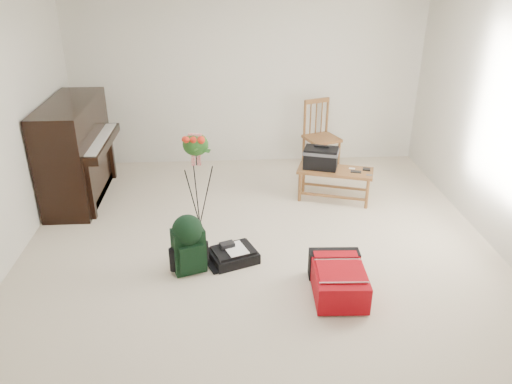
{
  "coord_description": "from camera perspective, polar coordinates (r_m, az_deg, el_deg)",
  "views": [
    {
      "loc": [
        -0.31,
        -4.34,
        2.83
      ],
      "look_at": [
        -0.02,
        0.35,
        0.6
      ],
      "focal_mm": 35.0,
      "sensor_mm": 36.0,
      "label": 1
    }
  ],
  "objects": [
    {
      "name": "bench",
      "position": [
        6.24,
        7.92,
        3.31
      ],
      "size": [
        0.99,
        0.63,
        0.71
      ],
      "rotation": [
        0.0,
        0.0,
        -0.31
      ],
      "color": "brown",
      "rests_on": "floor"
    },
    {
      "name": "red_suitcase",
      "position": [
        4.71,
        9.26,
        -9.51
      ],
      "size": [
        0.49,
        0.7,
        0.29
      ],
      "rotation": [
        0.0,
        0.0,
        -0.04
      ],
      "color": "#AA070F",
      "rests_on": "floor"
    },
    {
      "name": "flower_stand",
      "position": [
        5.59,
        -6.7,
        1.28
      ],
      "size": [
        0.43,
        0.43,
        1.14
      ],
      "rotation": [
        0.0,
        0.0,
        -0.23
      ],
      "color": "black",
      "rests_on": "floor"
    },
    {
      "name": "floor",
      "position": [
        5.19,
        0.5,
        -7.61
      ],
      "size": [
        5.0,
        5.5,
        0.01
      ],
      "primitive_type": "cube",
      "color": "beige",
      "rests_on": "ground"
    },
    {
      "name": "green_backpack",
      "position": [
        4.87,
        -7.76,
        -5.61
      ],
      "size": [
        0.35,
        0.32,
        0.61
      ],
      "rotation": [
        0.0,
        0.0,
        0.33
      ],
      "color": "black",
      "rests_on": "floor"
    },
    {
      "name": "dining_chair",
      "position": [
        7.24,
        7.48,
        6.34
      ],
      "size": [
        0.56,
        0.56,
        1.0
      ],
      "rotation": [
        0.0,
        0.0,
        0.36
      ],
      "color": "brown",
      "rests_on": "floor"
    },
    {
      "name": "black_duffel",
      "position": [
        5.13,
        -2.62,
        -7.15
      ],
      "size": [
        0.55,
        0.5,
        0.19
      ],
      "rotation": [
        0.0,
        0.0,
        0.37
      ],
      "color": "black",
      "rests_on": "floor"
    },
    {
      "name": "piano",
      "position": [
        6.61,
        -19.82,
        4.19
      ],
      "size": [
        0.71,
        1.5,
        1.25
      ],
      "color": "black",
      "rests_on": "floor"
    },
    {
      "name": "ceiling",
      "position": [
        4.36,
        0.63,
        21.11
      ],
      "size": [
        5.0,
        5.5,
        0.01
      ],
      "primitive_type": "cube",
      "color": "white",
      "rests_on": "wall_back"
    },
    {
      "name": "wall_back",
      "position": [
        7.27,
        -1.01,
        12.89
      ],
      "size": [
        5.0,
        0.04,
        2.5
      ],
      "primitive_type": "cube",
      "color": "silver",
      "rests_on": "floor"
    }
  ]
}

